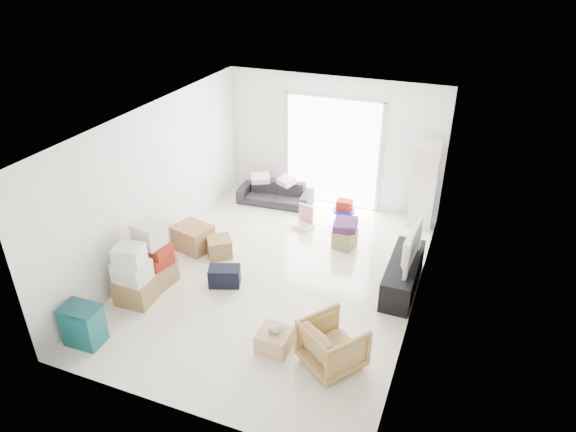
# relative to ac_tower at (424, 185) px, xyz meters

# --- Properties ---
(room_shell) EXTENTS (4.98, 6.48, 3.18)m
(room_shell) POSITION_rel_ac_tower_xyz_m (-1.95, -2.65, 0.48)
(room_shell) COLOR white
(room_shell) RESTS_ON ground
(sliding_door) EXTENTS (2.10, 0.04, 2.33)m
(sliding_door) POSITION_rel_ac_tower_xyz_m (-1.95, 0.33, 0.37)
(sliding_door) COLOR white
(sliding_door) RESTS_ON room_shell
(ac_tower) EXTENTS (0.45, 0.30, 1.75)m
(ac_tower) POSITION_rel_ac_tower_xyz_m (0.00, 0.00, 0.00)
(ac_tower) COLOR silver
(ac_tower) RESTS_ON room_shell
(tv_console) EXTENTS (0.46, 1.54, 0.51)m
(tv_console) POSITION_rel_ac_tower_xyz_m (0.05, -2.20, -0.62)
(tv_console) COLOR black
(tv_console) RESTS_ON room_shell
(television) EXTENTS (0.66, 1.08, 0.14)m
(television) POSITION_rel_ac_tower_xyz_m (0.05, -2.20, -0.29)
(television) COLOR black
(television) RESTS_ON tv_console
(sofa) EXTENTS (1.60, 0.57, 0.61)m
(sofa) POSITION_rel_ac_tower_xyz_m (-3.03, -0.15, -0.57)
(sofa) COLOR #2B2A30
(sofa) RESTS_ON room_shell
(pillow_left) EXTENTS (0.51, 0.47, 0.13)m
(pillow_left) POSITION_rel_ac_tower_xyz_m (-3.36, -0.18, -0.20)
(pillow_left) COLOR #F3B1C6
(pillow_left) RESTS_ON sofa
(pillow_right) EXTENTS (0.45, 0.42, 0.12)m
(pillow_right) POSITION_rel_ac_tower_xyz_m (-2.79, -0.11, -0.20)
(pillow_right) COLOR #F3B1C6
(pillow_right) RESTS_ON sofa
(armchair) EXTENTS (0.98, 0.97, 0.74)m
(armchair) POSITION_rel_ac_tower_xyz_m (-0.50, -4.24, -0.51)
(armchair) COLOR tan
(armchair) RESTS_ON room_shell
(storage_bins) EXTENTS (0.54, 0.39, 0.61)m
(storage_bins) POSITION_rel_ac_tower_xyz_m (-3.85, -5.10, -0.57)
(storage_bins) COLOR #0D5156
(storage_bins) RESTS_ON room_shell
(box_stack_a) EXTENTS (0.57, 0.49, 1.01)m
(box_stack_a) POSITION_rel_ac_tower_xyz_m (-3.75, -4.07, -0.42)
(box_stack_a) COLOR #986A44
(box_stack_a) RESTS_ON room_shell
(box_stack_b) EXTENTS (0.68, 0.61, 1.12)m
(box_stack_b) POSITION_rel_ac_tower_xyz_m (-3.75, -3.54, -0.39)
(box_stack_b) COLOR #986A44
(box_stack_b) RESTS_ON room_shell
(box_stack_c) EXTENTS (0.74, 0.66, 0.46)m
(box_stack_c) POSITION_rel_ac_tower_xyz_m (-3.72, -2.37, -0.65)
(box_stack_c) COLOR #986A44
(box_stack_c) RESTS_ON room_shell
(loose_box) EXTENTS (0.58, 0.58, 0.34)m
(loose_box) POSITION_rel_ac_tower_xyz_m (-3.17, -2.42, -0.70)
(loose_box) COLOR #986A44
(loose_box) RESTS_ON room_shell
(duffel_bag) EXTENTS (0.58, 0.46, 0.32)m
(duffel_bag) POSITION_rel_ac_tower_xyz_m (-2.67, -3.17, -0.71)
(duffel_bag) COLOR black
(duffel_bag) RESTS_ON room_shell
(ottoman) EXTENTS (0.42, 0.42, 0.37)m
(ottoman) POSITION_rel_ac_tower_xyz_m (-1.16, -1.33, -0.69)
(ottoman) COLOR #8B7E51
(ottoman) RESTS_ON room_shell
(blanket) EXTENTS (0.44, 0.44, 0.14)m
(blanket) POSITION_rel_ac_tower_xyz_m (-1.16, -1.33, -0.44)
(blanket) COLOR #502255
(blanket) RESTS_ON ottoman
(kids_table) EXTENTS (0.44, 0.44, 0.58)m
(kids_table) POSITION_rel_ac_tower_xyz_m (-1.39, -0.61, -0.47)
(kids_table) COLOR #0F1ACB
(kids_table) RESTS_ON room_shell
(toy_walker) EXTENTS (0.41, 0.38, 0.46)m
(toy_walker) POSITION_rel_ac_tower_xyz_m (-2.09, -0.91, -0.75)
(toy_walker) COLOR silver
(toy_walker) RESTS_ON room_shell
(wood_crate) EXTENTS (0.45, 0.45, 0.29)m
(wood_crate) POSITION_rel_ac_tower_xyz_m (-1.33, -4.25, -0.73)
(wood_crate) COLOR tan
(wood_crate) RESTS_ON room_shell
(plush_bunny) EXTENTS (0.26, 0.15, 0.13)m
(plush_bunny) POSITION_rel_ac_tower_xyz_m (-1.30, -4.25, -0.53)
(plush_bunny) COLOR #B2ADA8
(plush_bunny) RESTS_ON wood_crate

